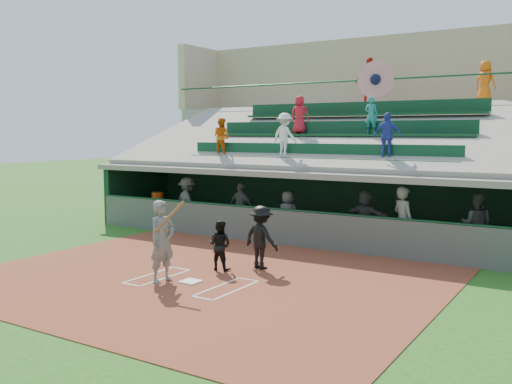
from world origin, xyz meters
The scene contains 21 objects.
ground centered at (0.00, 0.00, 0.00)m, with size 100.00×100.00×0.00m, color #225818.
dirt_slab centered at (0.00, 0.50, 0.01)m, with size 11.00×9.00×0.02m, color brown.
home_plate centered at (0.00, 0.00, 0.04)m, with size 0.43×0.43×0.03m, color white.
batters_box_chalk centered at (0.00, 0.00, 0.02)m, with size 2.65×1.85×0.01m.
dugout_floor centered at (0.00, 6.75, 0.02)m, with size 16.00×3.50×0.04m, color gray.
concourse_slab centered at (0.00, 13.50, 2.30)m, with size 20.00×3.00×4.60m, color gray.
grandstand centered at (-0.01, 10.51, 2.26)m, with size 20.40×10.40×7.80m.
batter_at_plate centered at (-0.57, -0.32, 0.98)m, with size 0.90×0.80×1.95m.
catcher centered at (-0.12, 1.34, 0.65)m, with size 0.61×0.48×1.26m, color black.
home_umpire centered at (0.69, 2.02, 0.83)m, with size 1.04×0.60×1.62m, color black.
dugout_bench centered at (-0.15, 7.86, 0.27)m, with size 15.10×0.45×0.45m, color olive.
white_table centered at (-6.30, 6.09, 0.42)m, with size 0.86×0.64×0.75m, color white.
water_cooler centered at (-6.36, 6.03, 1.01)m, with size 0.44×0.44×0.44m, color #EE500E.
dugout_player_a centered at (-4.88, 5.98, 0.95)m, with size 1.18×0.68×1.82m, color #60625D.
dugout_player_b centered at (-2.68, 6.21, 0.90)m, with size 1.01×0.42×1.72m, color #5F625C.
dugout_player_c centered at (-0.73, 6.03, 0.81)m, with size 0.76×0.49×1.55m, color #545651.
dugout_player_d centered at (1.70, 6.71, 0.87)m, with size 1.54×0.49×1.66m, color #595C57.
dugout_player_e centered at (3.33, 5.31, 1.02)m, with size 0.72×0.47×1.96m, color #5A5D58.
dugout_player_f centered at (5.03, 6.64, 0.91)m, with size 0.84×0.66×1.74m, color #565954.
concourse_staff_a centered at (-0.56, 12.80, 5.61)m, with size 1.18×0.49×2.01m, color red.
concourse_staff_b centered at (3.99, 12.81, 5.39)m, with size 0.77×0.50×1.58m, color orange.
Camera 1 is at (8.15, -10.22, 3.50)m, focal length 40.00 mm.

